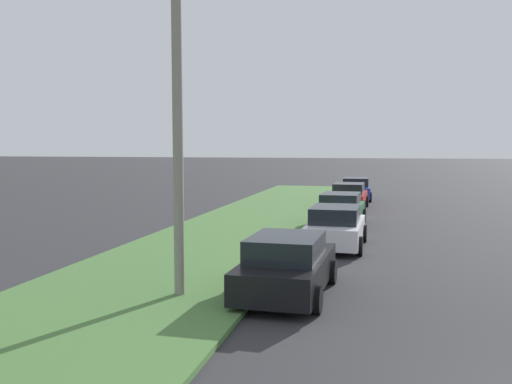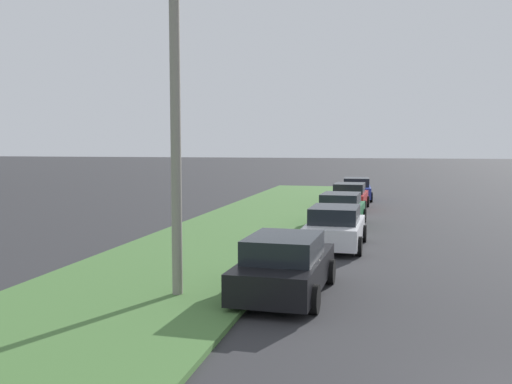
# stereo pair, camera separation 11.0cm
# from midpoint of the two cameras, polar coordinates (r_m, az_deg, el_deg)

# --- Properties ---
(grass_median) EXTENTS (60.00, 6.00, 0.12)m
(grass_median) POSITION_cam_midpoint_polar(r_m,az_deg,el_deg) (18.75, -5.67, -6.08)
(grass_median) COLOR #477238
(grass_median) RESTS_ON ground
(parked_car_black) EXTENTS (4.36, 2.13, 1.47)m
(parked_car_black) POSITION_cam_midpoint_polar(r_m,az_deg,el_deg) (13.48, 2.94, -7.52)
(parked_car_black) COLOR black
(parked_car_black) RESTS_ON ground
(parked_car_white) EXTENTS (4.34, 2.09, 1.47)m
(parked_car_white) POSITION_cam_midpoint_polar(r_m,az_deg,el_deg) (19.82, 7.96, -3.59)
(parked_car_white) COLOR silver
(parked_car_white) RESTS_ON ground
(parked_car_green) EXTENTS (4.37, 2.15, 1.47)m
(parked_car_green) POSITION_cam_midpoint_polar(r_m,az_deg,el_deg) (25.20, 8.51, -1.81)
(parked_car_green) COLOR #1E6B38
(parked_car_green) RESTS_ON ground
(parked_car_red) EXTENTS (4.35, 2.12, 1.47)m
(parked_car_red) POSITION_cam_midpoint_polar(r_m,az_deg,el_deg) (31.79, 9.35, -0.45)
(parked_car_red) COLOR red
(parked_car_red) RESTS_ON ground
(parked_car_blue) EXTENTS (4.40, 2.21, 1.47)m
(parked_car_blue) POSITION_cam_midpoint_polar(r_m,az_deg,el_deg) (37.22, 9.99, 0.29)
(parked_car_blue) COLOR #23389E
(parked_car_blue) RESTS_ON ground
(streetlight) EXTENTS (0.42, 2.88, 7.50)m
(streetlight) POSITION_cam_midpoint_polar(r_m,az_deg,el_deg) (12.88, -6.73, 8.31)
(streetlight) COLOR gray
(streetlight) RESTS_ON ground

